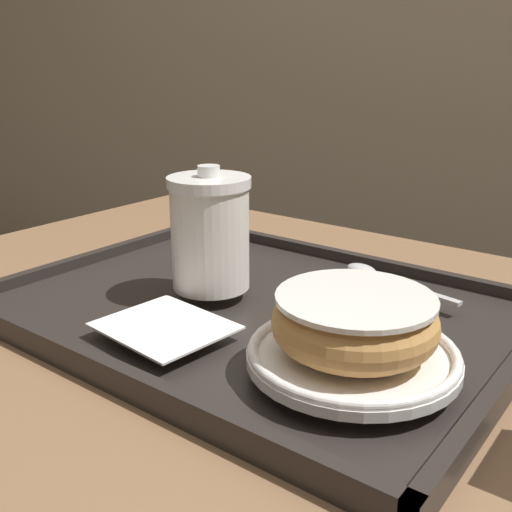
# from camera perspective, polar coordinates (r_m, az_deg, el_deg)

# --- Properties ---
(cafe_table) EXTENTS (0.99, 0.68, 0.72)m
(cafe_table) POSITION_cam_1_polar(r_m,az_deg,el_deg) (0.66, 2.04, -18.49)
(cafe_table) COLOR #846042
(cafe_table) RESTS_ON ground_plane
(serving_tray) EXTENTS (0.49, 0.36, 0.02)m
(serving_tray) POSITION_cam_1_polar(r_m,az_deg,el_deg) (0.59, 0.00, -5.25)
(serving_tray) COLOR #282321
(serving_tray) RESTS_ON cafe_table
(napkin_paper) EXTENTS (0.11, 0.10, 0.00)m
(napkin_paper) POSITION_cam_1_polar(r_m,az_deg,el_deg) (0.52, -8.67, -6.61)
(napkin_paper) COLOR white
(napkin_paper) RESTS_ON serving_tray
(coffee_cup_front) EXTENTS (0.08, 0.08, 0.12)m
(coffee_cup_front) POSITION_cam_1_polar(r_m,az_deg,el_deg) (0.59, -4.39, 2.28)
(coffee_cup_front) COLOR white
(coffee_cup_front) RESTS_ON serving_tray
(plate_with_chocolate_donut) EXTENTS (0.16, 0.16, 0.01)m
(plate_with_chocolate_donut) POSITION_cam_1_polar(r_m,az_deg,el_deg) (0.46, 9.18, -9.21)
(plate_with_chocolate_donut) COLOR white
(plate_with_chocolate_donut) RESTS_ON serving_tray
(donut_chocolate_glazed) EXTENTS (0.12, 0.12, 0.04)m
(donut_chocolate_glazed) POSITION_cam_1_polar(r_m,az_deg,el_deg) (0.45, 9.36, -6.11)
(donut_chocolate_glazed) COLOR tan
(donut_chocolate_glazed) RESTS_ON plate_with_chocolate_donut
(spoon) EXTENTS (0.13, 0.04, 0.01)m
(spoon) POSITION_cam_1_polar(r_m,az_deg,el_deg) (0.63, 11.25, -1.76)
(spoon) COLOR silver
(spoon) RESTS_ON serving_tray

